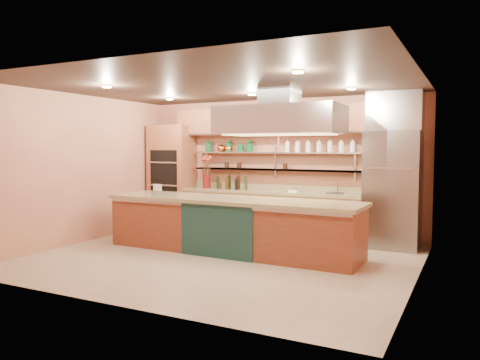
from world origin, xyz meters
The scene contains 21 objects.
floor centered at (0.00, 0.00, -0.01)m, with size 6.00×5.00×0.02m, color tan.
ceiling centered at (0.00, 0.00, 2.80)m, with size 6.00×5.00×0.02m, color black.
wall_back centered at (0.00, 2.50, 1.40)m, with size 6.00×0.04×2.80m, color #B77356.
wall_front centered at (0.00, -2.50, 1.40)m, with size 6.00×0.04×2.80m, color #B77356.
wall_left centered at (-3.00, 0.00, 1.40)m, with size 0.04×5.00×2.80m, color #B77356.
wall_right centered at (3.00, 0.00, 1.40)m, with size 0.04×5.00×2.80m, color #B77356.
oven_stack centered at (-2.45, 2.18, 1.15)m, with size 0.95×0.64×2.30m, color #965236.
refrigerator centered at (2.35, 2.14, 1.05)m, with size 0.95×0.72×2.10m, color slate.
back_counter centered at (-0.05, 2.20, 0.47)m, with size 3.84×0.64×0.93m, color tan.
wall_shelf_lower centered at (-0.05, 2.37, 1.35)m, with size 3.60×0.26×0.03m, color #A6AAAD.
wall_shelf_upper centered at (-0.05, 2.37, 1.70)m, with size 3.60×0.26×0.03m, color #A6AAAD.
upper_cabinets centered at (0.00, 2.32, 2.35)m, with size 4.60×0.36×0.55m, color #965236.
range_hood centered at (0.82, 0.52, 2.25)m, with size 2.00×1.00×0.45m, color #A6AAAD.
ceiling_downlights centered at (0.00, 0.20, 2.77)m, with size 4.00×2.80×0.02m, color #FFE5A5.
island centered at (-0.08, 0.52, 0.47)m, with size 4.48×0.97×0.94m, color brown.
flower_vase centered at (-1.52, 2.15, 1.08)m, with size 0.17×0.17×0.30m, color maroon.
oil_bottle_cluster centered at (-0.89, 2.15, 1.06)m, with size 0.79×0.22×0.25m, color black.
kitchen_scale centered at (0.47, 2.15, 0.98)m, with size 0.17×0.13×0.10m, color white.
bar_faucet centered at (1.32, 2.25, 1.03)m, with size 0.03×0.03×0.19m, color silver.
copper_kettle centered at (-1.28, 2.37, 1.79)m, with size 0.20×0.20×0.16m, color orange.
green_canister centered at (-0.81, 2.37, 1.80)m, with size 0.13×0.13×0.16m, color #0E4523.
Camera 1 is at (3.66, -6.54, 1.81)m, focal length 35.00 mm.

